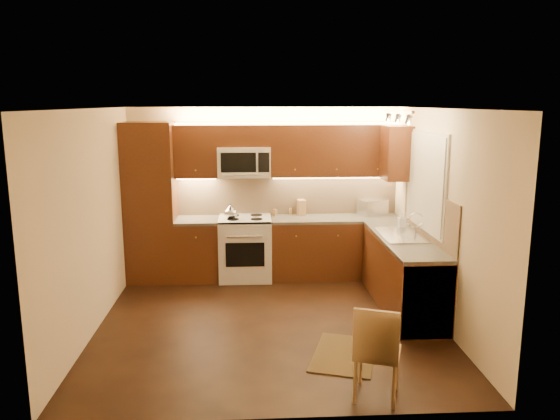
{
  "coord_description": "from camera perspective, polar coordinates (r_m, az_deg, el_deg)",
  "views": [
    {
      "loc": [
        -0.22,
        -6.04,
        2.57
      ],
      "look_at": [
        0.15,
        0.55,
        1.25
      ],
      "focal_mm": 34.7,
      "sensor_mm": 36.0,
      "label": 1
    }
  ],
  "objects": [
    {
      "name": "sink",
      "position": [
        7.05,
        12.69,
        -2.05
      ],
      "size": [
        0.52,
        0.86,
        0.15
      ],
      "primitive_type": null,
      "color": "silver",
      "rests_on": "counter_right"
    },
    {
      "name": "rug",
      "position": [
        5.82,
        6.82,
        -14.88
      ],
      "size": [
        0.86,
        1.06,
        0.01
      ],
      "primitive_type": "cube",
      "rotation": [
        0.0,
        0.0,
        -0.31
      ],
      "color": "black",
      "rests_on": "floor"
    },
    {
      "name": "microwave",
      "position": [
        7.9,
        -3.8,
        5.1
      ],
      "size": [
        0.76,
        0.38,
        0.44
      ],
      "primitive_type": null,
      "color": "silver",
      "rests_on": "wall_back"
    },
    {
      "name": "dishwasher",
      "position": [
        6.42,
        14.55,
        -8.53
      ],
      "size": [
        0.58,
        0.6,
        0.84
      ],
      "primitive_type": "cube",
      "color": "silver",
      "rests_on": "floor"
    },
    {
      "name": "wall_back",
      "position": [
        8.15,
        -1.63,
        1.98
      ],
      "size": [
        4.0,
        0.01,
        2.5
      ],
      "primitive_type": "cube",
      "color": "beige",
      "rests_on": "ground"
    },
    {
      "name": "track_light_bar",
      "position": [
        6.68,
        12.34,
        10.11
      ],
      "size": [
        0.04,
        1.2,
        0.03
      ],
      "primitive_type": "cube",
      "color": "silver",
      "rests_on": "ceiling"
    },
    {
      "name": "stove",
      "position": [
        8.0,
        -3.69,
        -4.02
      ],
      "size": [
        0.76,
        0.65,
        0.92
      ],
      "primitive_type": null,
      "color": "silver",
      "rests_on": "floor"
    },
    {
      "name": "backsplash_back",
      "position": [
        8.17,
        0.83,
        1.64
      ],
      "size": [
        3.3,
        0.02,
        0.6
      ],
      "primitive_type": "cube",
      "color": "tan",
      "rests_on": "wall_back"
    },
    {
      "name": "counter_back_left",
      "position": [
        7.96,
        -8.7,
        -1.09
      ],
      "size": [
        0.62,
        0.6,
        0.04
      ],
      "primitive_type": "cube",
      "color": "#363331",
      "rests_on": "base_cab_back_left"
    },
    {
      "name": "base_cab_back_left",
      "position": [
        8.07,
        -8.6,
        -4.21
      ],
      "size": [
        0.62,
        0.6,
        0.86
      ],
      "primitive_type": "cube",
      "color": "#431A0E",
      "rests_on": "floor"
    },
    {
      "name": "soap_bottle",
      "position": [
        7.49,
        12.71,
        -1.05
      ],
      "size": [
        0.1,
        0.1,
        0.21
      ],
      "primitive_type": "imported",
      "rotation": [
        0.0,
        0.0,
        0.06
      ],
      "color": "silver",
      "rests_on": "counter_right"
    },
    {
      "name": "spice_jar_b",
      "position": [
        8.07,
        -0.6,
        -0.27
      ],
      "size": [
        0.06,
        0.06,
        0.1
      ],
      "primitive_type": "cylinder",
      "rotation": [
        0.0,
        0.0,
        -0.34
      ],
      "color": "olive",
      "rests_on": "counter_back_right"
    },
    {
      "name": "upper_cab_right_corner",
      "position": [
        7.75,
        12.16,
        5.91
      ],
      "size": [
        0.35,
        0.5,
        0.75
      ],
      "primitive_type": "cube",
      "color": "#431A0E",
      "rests_on": "wall_right"
    },
    {
      "name": "kettle",
      "position": [
        7.8,
        -5.23,
        -0.13
      ],
      "size": [
        0.2,
        0.2,
        0.22
      ],
      "primitive_type": null,
      "rotation": [
        0.0,
        0.0,
        -0.04
      ],
      "color": "silver",
      "rests_on": "stove"
    },
    {
      "name": "backsplash_right",
      "position": [
        6.95,
        15.41,
        -0.48
      ],
      "size": [
        0.02,
        2.0,
        0.6
      ],
      "primitive_type": "cube",
      "color": "tan",
      "rests_on": "wall_right"
    },
    {
      "name": "faucet",
      "position": [
        7.08,
        14.12,
        -1.43
      ],
      "size": [
        0.2,
        0.04,
        0.3
      ],
      "primitive_type": null,
      "color": "silver",
      "rests_on": "counter_right"
    },
    {
      "name": "base_cab_right",
      "position": [
        7.05,
        12.83,
        -6.64
      ],
      "size": [
        0.6,
        2.0,
        0.86
      ],
      "primitive_type": "cube",
      "color": "#431A0E",
      "rests_on": "floor"
    },
    {
      "name": "spice_jar_c",
      "position": [
        8.17,
        1.06,
        -0.15
      ],
      "size": [
        0.06,
        0.06,
        0.1
      ],
      "primitive_type": "cylinder",
      "rotation": [
        0.0,
        0.0,
        0.28
      ],
      "color": "silver",
      "rests_on": "counter_back_right"
    },
    {
      "name": "upper_cab_back_right",
      "position": [
        8.0,
        5.89,
        6.26
      ],
      "size": [
        1.92,
        0.35,
        0.75
      ],
      "primitive_type": "cube",
      "color": "#431A0E",
      "rests_on": "wall_back"
    },
    {
      "name": "window_frame",
      "position": [
        7.02,
        15.15,
        2.97
      ],
      "size": [
        0.03,
        1.44,
        1.24
      ],
      "primitive_type": "cube",
      "color": "silver",
      "rests_on": "wall_right"
    },
    {
      "name": "dining_chair",
      "position": [
        4.96,
        10.23,
        -14.35
      ],
      "size": [
        0.49,
        0.49,
        0.87
      ],
      "primitive_type": null,
      "rotation": [
        0.0,
        0.0,
        -0.34
      ],
      "color": "olive",
      "rests_on": "floor"
    },
    {
      "name": "knife_block",
      "position": [
        8.12,
        2.26,
        0.27
      ],
      "size": [
        0.13,
        0.18,
        0.23
      ],
      "primitive_type": "cube",
      "rotation": [
        0.0,
        0.0,
        0.15
      ],
      "color": "olive",
      "rests_on": "counter_back_right"
    },
    {
      "name": "wall_left",
      "position": [
        6.43,
        -19.2,
        -1.17
      ],
      "size": [
        0.01,
        4.0,
        2.5
      ],
      "primitive_type": "cube",
      "color": "beige",
      "rests_on": "ground"
    },
    {
      "name": "spice_jar_a",
      "position": [
        8.13,
        -0.4,
        -0.19
      ],
      "size": [
        0.06,
        0.06,
        0.1
      ],
      "primitive_type": "cylinder",
      "rotation": [
        0.0,
        0.0,
        -0.19
      ],
      "color": "silver",
      "rests_on": "counter_back_right"
    },
    {
      "name": "window_blinds",
      "position": [
        7.01,
        15.0,
        2.97
      ],
      "size": [
        0.02,
        1.36,
        1.16
      ],
      "primitive_type": "cube",
      "color": "silver",
      "rests_on": "wall_right"
    },
    {
      "name": "counter_back_right",
      "position": [
        8.02,
        5.89,
        -0.92
      ],
      "size": [
        1.92,
        0.6,
        0.04
      ],
      "primitive_type": "cube",
      "color": "#363331",
      "rests_on": "base_cab_back_right"
    },
    {
      "name": "wall_front",
      "position": [
        4.26,
        -0.07,
        -6.74
      ],
      "size": [
        4.0,
        0.01,
        2.5
      ],
      "primitive_type": "cube",
      "color": "beige",
      "rests_on": "ground"
    },
    {
      "name": "pantry",
      "position": [
        8.0,
        -13.47,
        0.76
      ],
      "size": [
        0.7,
        0.6,
        2.3
      ],
      "primitive_type": "cube",
      "color": "#431A0E",
      "rests_on": "floor"
    },
    {
      "name": "counter_right",
      "position": [
        6.93,
        12.99,
        -3.1
      ],
      "size": [
        0.6,
        2.0,
        0.04
      ],
      "primitive_type": "cube",
      "color": "#363331",
      "rests_on": "base_cab_right"
    },
    {
      "name": "upper_cab_back_left",
      "position": [
        7.93,
        -8.83,
        6.14
      ],
      "size": [
        0.62,
        0.35,
        0.75
      ],
      "primitive_type": "cube",
      "color": "#431A0E",
      "rests_on": "wall_back"
    },
    {
      "name": "spice_jar_d",
      "position": [
        8.16,
        1.12,
        -0.15
      ],
      "size": [
        0.05,
        0.05,
        0.1
      ],
      "primitive_type": "cylinder",
      "rotation": [
        0.0,
        0.0,
        0.12
      ],
      "color": "olive",
      "rests_on": "counter_back_right"
    },
    {
      "name": "ceiling",
      "position": [
        6.05,
        -1.14,
        10.65
      ],
      "size": [
        4.0,
        4.0,
        0.01
      ],
      "primitive_type": "cube",
      "color": "beige",
      "rests_on": "ground"
    },
    {
      "name": "base_cab_back_right",
      "position": [
        8.13,
        5.83,
        -4.02
      ],
      "size": [
        1.92,
        0.6,
        0.86
      ],
      "primitive_type": "cube",
      "color": "#431A0E",
      "rests_on": "floor"
    },
    {
      "name": "wall_right",
      "position": [
        6.57,
        16.61,
        -0.76
      ],
      "size": [
        0.01,
        4.0,
        2.5
      ],
      "primitive_type": "cube",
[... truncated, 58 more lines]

